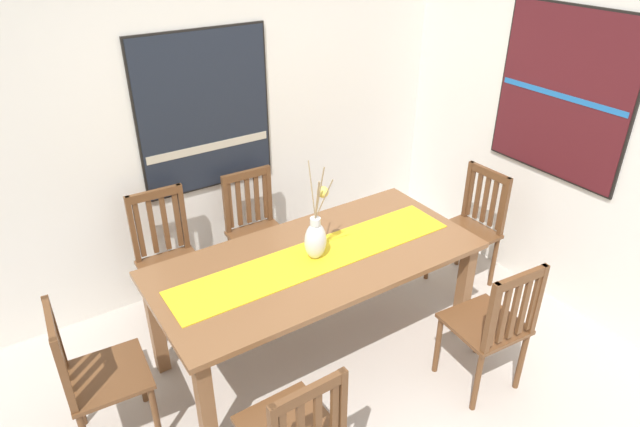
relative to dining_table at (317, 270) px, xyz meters
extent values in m
cube|color=#B2A89E|center=(0.06, -0.62, -0.67)|extent=(6.40, 6.40, 0.03)
cube|color=silver|center=(0.06, 1.24, 0.69)|extent=(6.40, 0.12, 2.70)
cube|color=silver|center=(1.92, -0.62, 0.69)|extent=(0.12, 6.40, 2.70)
cube|color=brown|center=(0.00, 0.00, 0.08)|extent=(2.06, 0.96, 0.03)
cube|color=brown|center=(-0.95, -0.40, -0.30)|extent=(0.08, 0.08, 0.72)
cube|color=brown|center=(0.95, -0.40, -0.30)|extent=(0.08, 0.08, 0.72)
cube|color=brown|center=(-0.95, 0.40, -0.30)|extent=(0.08, 0.08, 0.72)
cube|color=brown|center=(0.95, 0.40, -0.30)|extent=(0.08, 0.08, 0.72)
cube|color=gold|center=(0.00, 0.00, 0.10)|extent=(1.90, 0.36, 0.01)
ellipsoid|color=silver|center=(-0.01, 0.00, 0.22)|extent=(0.14, 0.12, 0.25)
cylinder|color=silver|center=(-0.01, 0.00, 0.36)|extent=(0.07, 0.07, 0.05)
cylinder|color=#997F5B|center=(-0.02, -0.04, 0.52)|extent=(0.03, 0.08, 0.28)
cylinder|color=#997F5B|center=(0.02, -0.01, 0.54)|extent=(0.06, 0.01, 0.32)
cylinder|color=#997F5B|center=(-0.02, 0.01, 0.57)|extent=(0.03, 0.04, 0.37)
cylinder|color=#997F5B|center=(0.00, -0.08, 0.54)|extent=(0.03, 0.15, 0.31)
cylinder|color=#997F5B|center=(-0.02, -0.07, 0.58)|extent=(0.03, 0.14, 0.39)
sphere|color=#E5CC4C|center=(0.04, -0.01, 0.55)|extent=(0.07, 0.07, 0.07)
cube|color=brown|center=(-1.33, 0.03, -0.20)|extent=(0.45, 0.45, 0.03)
cylinder|color=brown|center=(-1.14, 0.19, -0.44)|extent=(0.04, 0.04, 0.44)
cylinder|color=brown|center=(-1.17, -0.17, -0.44)|extent=(0.04, 0.04, 0.44)
cylinder|color=brown|center=(-1.50, 0.22, -0.44)|extent=(0.04, 0.04, 0.44)
cube|color=brown|center=(-1.51, 0.22, 0.04)|extent=(0.04, 0.04, 0.47)
cube|color=brown|center=(-1.53, -0.14, 0.04)|extent=(0.04, 0.04, 0.47)
cube|color=brown|center=(-1.52, 0.04, 0.25)|extent=(0.06, 0.38, 0.06)
cube|color=brown|center=(-1.51, 0.18, 0.03)|extent=(0.02, 0.04, 0.38)
cube|color=brown|center=(-1.52, 0.09, 0.03)|extent=(0.02, 0.04, 0.38)
cube|color=brown|center=(-1.52, -0.01, 0.03)|extent=(0.02, 0.04, 0.38)
cube|color=brown|center=(-1.53, -0.10, 0.03)|extent=(0.02, 0.04, 0.38)
cube|color=brown|center=(1.38, 0.02, -0.20)|extent=(0.43, 0.43, 0.03)
cylinder|color=brown|center=(1.20, -0.16, -0.44)|extent=(0.04, 0.04, 0.44)
cylinder|color=brown|center=(1.20, 0.20, -0.44)|extent=(0.04, 0.04, 0.44)
cylinder|color=brown|center=(1.56, -0.15, -0.44)|extent=(0.04, 0.04, 0.44)
cylinder|color=brown|center=(1.56, 0.21, -0.44)|extent=(0.04, 0.04, 0.44)
cube|color=brown|center=(1.57, -0.15, 0.05)|extent=(0.04, 0.04, 0.48)
cube|color=brown|center=(1.57, 0.21, 0.05)|extent=(0.04, 0.04, 0.48)
cube|color=brown|center=(1.57, 0.03, 0.26)|extent=(0.04, 0.38, 0.06)
cube|color=brown|center=(1.57, -0.13, 0.04)|extent=(0.02, 0.04, 0.39)
cube|color=brown|center=(1.57, -0.05, 0.04)|extent=(0.02, 0.04, 0.39)
cube|color=brown|center=(1.57, 0.03, 0.04)|extent=(0.02, 0.04, 0.39)
cube|color=brown|center=(1.57, 0.10, 0.04)|extent=(0.02, 0.04, 0.39)
cube|color=brown|center=(1.57, 0.18, 0.04)|extent=(0.02, 0.04, 0.39)
cube|color=brown|center=(0.70, -0.80, -0.20)|extent=(0.45, 0.45, 0.03)
cylinder|color=brown|center=(0.53, -0.60, -0.44)|extent=(0.04, 0.04, 0.44)
cylinder|color=brown|center=(0.89, -0.63, -0.44)|extent=(0.04, 0.04, 0.44)
cylinder|color=brown|center=(0.51, -0.96, -0.44)|extent=(0.04, 0.04, 0.44)
cylinder|color=brown|center=(0.86, -0.99, -0.44)|extent=(0.04, 0.04, 0.44)
cube|color=brown|center=(0.50, -0.97, 0.05)|extent=(0.04, 0.04, 0.47)
cube|color=brown|center=(0.86, -1.00, 0.05)|extent=(0.04, 0.04, 0.47)
cube|color=brown|center=(0.68, -0.99, 0.25)|extent=(0.38, 0.06, 0.06)
cube|color=brown|center=(0.53, -0.97, 0.03)|extent=(0.04, 0.02, 0.38)
cube|color=brown|center=(0.61, -0.98, 0.03)|extent=(0.04, 0.02, 0.38)
cube|color=brown|center=(0.68, -0.99, 0.03)|extent=(0.04, 0.02, 0.38)
cube|color=brown|center=(0.76, -0.99, 0.03)|extent=(0.04, 0.02, 0.38)
cube|color=brown|center=(0.84, -1.00, 0.03)|extent=(0.04, 0.02, 0.38)
cube|color=brown|center=(-0.68, 0.81, -0.20)|extent=(0.43, 0.43, 0.03)
cylinder|color=brown|center=(-0.51, 0.63, -0.44)|extent=(0.04, 0.04, 0.44)
cylinder|color=brown|center=(-0.87, 0.64, -0.44)|extent=(0.04, 0.04, 0.44)
cylinder|color=brown|center=(-0.50, 0.99, -0.44)|extent=(0.04, 0.04, 0.44)
cylinder|color=brown|center=(-0.86, 1.00, -0.44)|extent=(0.04, 0.04, 0.44)
cube|color=brown|center=(-0.50, 1.00, 0.07)|extent=(0.04, 0.04, 0.52)
cube|color=brown|center=(-0.86, 1.01, 0.07)|extent=(0.04, 0.04, 0.52)
cube|color=brown|center=(-0.68, 1.00, 0.30)|extent=(0.38, 0.04, 0.06)
cube|color=brown|center=(-0.54, 1.00, 0.05)|extent=(0.04, 0.02, 0.43)
cube|color=brown|center=(-0.63, 1.00, 0.05)|extent=(0.04, 0.02, 0.43)
cube|color=brown|center=(-0.72, 1.00, 0.05)|extent=(0.04, 0.02, 0.43)
cube|color=brown|center=(-0.81, 1.01, 0.05)|extent=(0.04, 0.02, 0.43)
cylinder|color=brown|center=(-0.51, -0.62, -0.44)|extent=(0.04, 0.04, 0.44)
cube|color=brown|center=(-0.50, -0.99, 0.02)|extent=(0.04, 0.04, 0.43)
cube|color=brown|center=(-0.68, -0.99, 0.21)|extent=(0.38, 0.04, 0.06)
cube|color=brown|center=(-0.64, -0.99, 0.01)|extent=(0.04, 0.02, 0.34)
cube|color=brown|center=(-0.55, -0.99, 0.01)|extent=(0.04, 0.02, 0.34)
cube|color=brown|center=(0.03, 0.84, -0.20)|extent=(0.43, 0.43, 0.03)
cylinder|color=brown|center=(0.20, 0.65, -0.44)|extent=(0.04, 0.04, 0.44)
cylinder|color=brown|center=(-0.16, 0.66, -0.44)|extent=(0.04, 0.04, 0.44)
cylinder|color=brown|center=(0.21, 1.01, -0.44)|extent=(0.04, 0.04, 0.44)
cylinder|color=brown|center=(-0.15, 1.02, -0.44)|extent=(0.04, 0.04, 0.44)
cube|color=brown|center=(0.21, 1.02, 0.05)|extent=(0.04, 0.04, 0.47)
cube|color=brown|center=(-0.15, 1.03, 0.05)|extent=(0.04, 0.04, 0.47)
cube|color=brown|center=(0.03, 1.03, 0.25)|extent=(0.38, 0.04, 0.06)
cube|color=brown|center=(0.18, 1.02, 0.03)|extent=(0.04, 0.02, 0.38)
cube|color=brown|center=(0.11, 1.02, 0.03)|extent=(0.04, 0.02, 0.38)
cube|color=brown|center=(0.03, 1.03, 0.03)|extent=(0.04, 0.02, 0.38)
cube|color=brown|center=(-0.04, 1.03, 0.03)|extent=(0.04, 0.02, 0.38)
cube|color=brown|center=(-0.12, 1.03, 0.03)|extent=(0.04, 0.02, 0.38)
cube|color=black|center=(-0.18, 1.18, 0.74)|extent=(1.00, 0.04, 1.16)
cube|color=black|center=(-0.18, 1.16, 0.74)|extent=(0.97, 0.01, 1.13)
cube|color=#B2A893|center=(-0.18, 1.16, 0.48)|extent=(0.94, 0.00, 0.06)
cube|color=black|center=(1.86, -0.25, 0.89)|extent=(0.04, 1.03, 1.17)
cube|color=#471419|center=(1.83, -0.25, 0.89)|extent=(0.01, 1.00, 1.14)
cube|color=#1E60A8|center=(1.83, -0.25, 0.88)|extent=(0.00, 0.97, 0.04)
camera|label=1|loc=(-1.56, -2.43, 2.02)|focal=31.03mm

